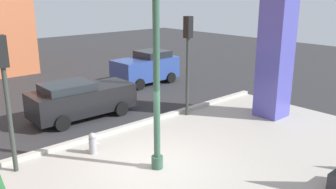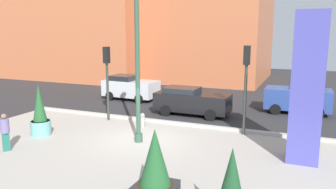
{
  "view_description": "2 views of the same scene",
  "coord_description": "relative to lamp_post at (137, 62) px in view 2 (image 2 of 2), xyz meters",
  "views": [
    {
      "loc": [
        -6.54,
        -8.07,
        5.3
      ],
      "look_at": [
        0.72,
        0.11,
        2.17
      ],
      "focal_mm": 38.53,
      "sensor_mm": 36.0,
      "label": 1
    },
    {
      "loc": [
        6.94,
        -13.29,
        4.98
      ],
      "look_at": [
        1.32,
        0.01,
        2.26
      ],
      "focal_mm": 36.02,
      "sensor_mm": 36.0,
      "label": 2
    }
  ],
  "objects": [
    {
      "name": "ground_plane",
      "position": [
        0.04,
        4.23,
        -3.64
      ],
      "size": [
        60.0,
        60.0,
        0.0
      ],
      "primitive_type": "plane",
      "color": "#2D2D30"
    },
    {
      "name": "lamp_post",
      "position": [
        0.0,
        0.0,
        0.0
      ],
      "size": [
        0.44,
        0.44,
        7.46
      ],
      "color": "#335642",
      "rests_on": "ground_plane"
    },
    {
      "name": "potted_plant_near_right",
      "position": [
        3.06,
        -4.75,
        -2.63
      ],
      "size": [
        1.16,
        1.16,
        2.27
      ],
      "color": "#2D2D33",
      "rests_on": "ground_plane"
    },
    {
      "name": "art_pillar_blue",
      "position": [
        6.94,
        0.46,
        -0.77
      ],
      "size": [
        1.16,
        1.16,
        5.74
      ],
      "primitive_type": "cube",
      "color": "#4C4CAD",
      "rests_on": "ground_plane"
    },
    {
      "name": "potted_plant_mid_plaza",
      "position": [
        -4.87,
        -0.92,
        -2.62
      ],
      "size": [
        0.96,
        0.96,
        2.49
      ],
      "color": "#6BB2B2",
      "rests_on": "ground_plane"
    },
    {
      "name": "car_intersection",
      "position": [
        -5.15,
        8.44,
        -2.74
      ],
      "size": [
        4.07,
        2.24,
        1.77
      ],
      "color": "silver",
      "rests_on": "ground_plane"
    },
    {
      "name": "traffic_light_far_side",
      "position": [
        4.22,
        2.99,
        -0.7
      ],
      "size": [
        0.28,
        0.42,
        4.32
      ],
      "color": "#333833",
      "rests_on": "ground_plane"
    },
    {
      "name": "car_far_lane",
      "position": [
        6.48,
        8.76,
        -2.68
      ],
      "size": [
        3.9,
        2.15,
        1.91
      ],
      "color": "#2D4793",
      "rests_on": "ground_plane"
    },
    {
      "name": "car_curb_west",
      "position": [
        0.55,
        5.75,
        -2.79
      ],
      "size": [
        4.49,
        2.01,
        1.65
      ],
      "color": "black",
      "rests_on": "ground_plane"
    },
    {
      "name": "plaza_pavement",
      "position": [
        0.04,
        -1.77,
        -3.64
      ],
      "size": [
        18.0,
        10.0,
        0.02
      ],
      "primitive_type": "cube",
      "color": "#ADA89E",
      "rests_on": "ground_plane"
    },
    {
      "name": "traffic_light_corner",
      "position": [
        -3.36,
        2.73,
        -0.84
      ],
      "size": [
        0.28,
        0.42,
        4.15
      ],
      "color": "#333833",
      "rests_on": "ground_plane"
    },
    {
      "name": "fire_hydrant",
      "position": [
        -0.95,
        2.25,
        -3.27
      ],
      "size": [
        0.36,
        0.26,
        0.75
      ],
      "color": "#99999E",
      "rests_on": "ground_plane"
    },
    {
      "name": "pedestrian_crossing",
      "position": [
        -4.59,
        -3.22,
        -2.75
      ],
      "size": [
        0.5,
        0.5,
        1.62
      ],
      "color": "#236656",
      "rests_on": "ground_plane"
    },
    {
      "name": "curb_strip",
      "position": [
        0.04,
        3.35,
        -3.56
      ],
      "size": [
        18.0,
        0.24,
        0.16
      ],
      "primitive_type": "cube",
      "color": "#B7B2A8",
      "rests_on": "ground_plane"
    }
  ]
}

